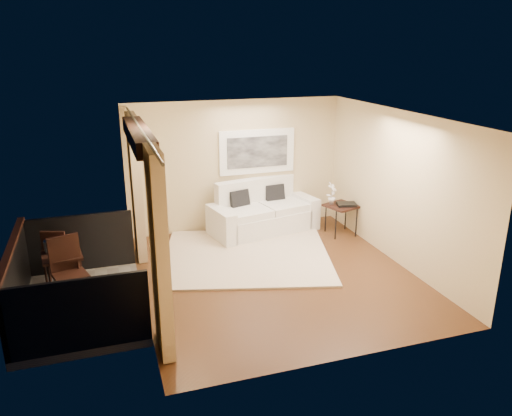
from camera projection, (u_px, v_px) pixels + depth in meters
floor at (276, 275)px, 8.51m from camera, size 5.00×5.00×0.00m
room_shell at (138, 135)px, 7.10m from camera, size 5.00×6.40×5.00m
balcony at (70, 294)px, 7.49m from camera, size 1.81×2.60×1.17m
curtains at (146, 214)px, 7.48m from camera, size 0.16×4.80×2.64m
artwork at (257, 152)px, 10.36m from camera, size 1.62×0.07×0.92m
rug at (247, 256)px, 9.23m from camera, size 3.59×3.32×0.04m
sofa at (262, 214)px, 10.42m from camera, size 2.37×1.39×1.07m
side_table at (342, 208)px, 10.17m from camera, size 0.74×0.74×0.63m
tray at (347, 204)px, 10.12m from camera, size 0.44×0.37×0.05m
orchid at (332, 193)px, 10.14m from camera, size 0.29×0.28×0.46m
bistro_table at (62, 259)px, 7.70m from camera, size 0.64×0.64×0.68m
balcony_chair_far at (57, 252)px, 8.15m from camera, size 0.50×0.51×0.91m
balcony_chair_near at (67, 265)px, 7.43m from camera, size 0.57×0.58×1.06m
ice_bucket at (50, 247)px, 7.70m from camera, size 0.18×0.18×0.20m
candle at (64, 247)px, 7.84m from camera, size 0.06×0.06×0.07m
vase at (61, 254)px, 7.46m from camera, size 0.04×0.04×0.18m
glass_a at (71, 252)px, 7.62m from camera, size 0.06×0.06×0.12m
glass_b at (74, 249)px, 7.69m from camera, size 0.06×0.06×0.12m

